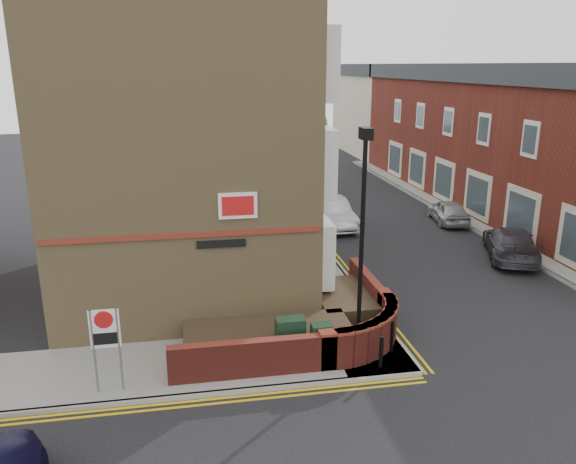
# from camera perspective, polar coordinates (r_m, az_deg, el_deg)

# --- Properties ---
(ground) EXTENTS (120.00, 120.00, 0.00)m
(ground) POSITION_cam_1_polar(r_m,az_deg,el_deg) (14.95, 2.34, -15.37)
(ground) COLOR black
(ground) RESTS_ON ground
(pavement_corner) EXTENTS (13.00, 3.00, 0.12)m
(pavement_corner) POSITION_cam_1_polar(r_m,az_deg,el_deg) (15.95, -11.60, -13.27)
(pavement_corner) COLOR gray
(pavement_corner) RESTS_ON ground
(pavement_main) EXTENTS (2.00, 32.00, 0.12)m
(pavement_main) POSITION_cam_1_polar(r_m,az_deg,el_deg) (29.82, -0.55, 1.35)
(pavement_main) COLOR gray
(pavement_main) RESTS_ON ground
(pavement_far) EXTENTS (4.00, 40.00, 0.12)m
(pavement_far) POSITION_cam_1_polar(r_m,az_deg,el_deg) (30.91, 20.99, 0.77)
(pavement_far) COLOR gray
(pavement_far) RESTS_ON ground
(kerb_side) EXTENTS (13.00, 0.15, 0.12)m
(kerb_side) POSITION_cam_1_polar(r_m,az_deg,el_deg) (14.66, -11.70, -16.17)
(kerb_side) COLOR gray
(kerb_side) RESTS_ON ground
(kerb_main_near) EXTENTS (0.15, 32.00, 0.12)m
(kerb_main_near) POSITION_cam_1_polar(r_m,az_deg,el_deg) (30.00, 1.34, 1.44)
(kerb_main_near) COLOR gray
(kerb_main_near) RESTS_ON ground
(kerb_main_far) EXTENTS (0.15, 40.00, 0.12)m
(kerb_main_far) POSITION_cam_1_polar(r_m,az_deg,el_deg) (29.94, 17.71, 0.60)
(kerb_main_far) COLOR gray
(kerb_main_far) RESTS_ON ground
(yellow_lines_side) EXTENTS (13.00, 0.28, 0.01)m
(yellow_lines_side) POSITION_cam_1_polar(r_m,az_deg,el_deg) (14.48, -11.70, -16.88)
(yellow_lines_side) COLOR gold
(yellow_lines_side) RESTS_ON ground
(yellow_lines_main) EXTENTS (0.28, 32.00, 0.01)m
(yellow_lines_main) POSITION_cam_1_polar(r_m,az_deg,el_deg) (30.06, 1.80, 1.36)
(yellow_lines_main) COLOR gold
(yellow_lines_main) RESTS_ON ground
(corner_building) EXTENTS (8.95, 10.40, 13.60)m
(corner_building) POSITION_cam_1_polar(r_m,az_deg,el_deg) (20.43, -10.45, 11.61)
(corner_building) COLOR #937A4E
(corner_building) RESTS_ON ground
(garden_wall) EXTENTS (6.80, 6.00, 1.20)m
(garden_wall) POSITION_cam_1_polar(r_m,az_deg,el_deg) (17.07, 0.50, -11.00)
(garden_wall) COLOR maroon
(garden_wall) RESTS_ON ground
(lamppost) EXTENTS (0.25, 0.50, 6.30)m
(lamppost) POSITION_cam_1_polar(r_m,az_deg,el_deg) (14.98, 7.48, -1.30)
(lamppost) COLOR black
(lamppost) RESTS_ON pavement_corner
(utility_cabinet_large) EXTENTS (0.80, 0.45, 1.20)m
(utility_cabinet_large) POSITION_cam_1_polar(r_m,az_deg,el_deg) (15.65, 0.24, -10.76)
(utility_cabinet_large) COLOR black
(utility_cabinet_large) RESTS_ON pavement_corner
(utility_cabinet_small) EXTENTS (0.55, 0.40, 1.10)m
(utility_cabinet_small) POSITION_cam_1_polar(r_m,az_deg,el_deg) (15.56, 3.39, -11.17)
(utility_cabinet_small) COLOR black
(utility_cabinet_small) RESTS_ON pavement_corner
(bollard_near) EXTENTS (0.11, 0.11, 0.90)m
(bollard_near) POSITION_cam_1_polar(r_m,az_deg,el_deg) (15.50, 9.44, -11.93)
(bollard_near) COLOR black
(bollard_near) RESTS_ON pavement_corner
(bollard_far) EXTENTS (0.11, 0.11, 0.90)m
(bollard_far) POSITION_cam_1_polar(r_m,az_deg,el_deg) (16.35, 10.51, -10.38)
(bollard_far) COLOR black
(bollard_far) RESTS_ON pavement_corner
(zone_sign) EXTENTS (0.72, 0.07, 2.20)m
(zone_sign) POSITION_cam_1_polar(r_m,az_deg,el_deg) (14.47, -18.06, -9.96)
(zone_sign) COLOR slate
(zone_sign) RESTS_ON pavement_corner
(far_terrace) EXTENTS (5.40, 30.40, 8.00)m
(far_terrace) POSITION_cam_1_polar(r_m,az_deg,el_deg) (34.31, 20.45, 9.11)
(far_terrace) COLOR maroon
(far_terrace) RESTS_ON ground
(far_terrace_cream) EXTENTS (5.40, 12.40, 8.00)m
(far_terrace_cream) POSITION_cam_1_polar(r_m,az_deg,el_deg) (53.40, 8.94, 12.28)
(far_terrace_cream) COLOR beige
(far_terrace_cream) RESTS_ON ground
(tree_near) EXTENTS (3.64, 3.65, 6.70)m
(tree_near) POSITION_cam_1_polar(r_m,az_deg,el_deg) (27.04, 0.13, 9.79)
(tree_near) COLOR #382B1E
(tree_near) RESTS_ON pavement_main
(tree_mid) EXTENTS (4.03, 4.03, 7.42)m
(tree_mid) POSITION_cam_1_polar(r_m,az_deg,el_deg) (34.85, -2.29, 12.13)
(tree_mid) COLOR #382B1E
(tree_mid) RESTS_ON pavement_main
(tree_far) EXTENTS (3.81, 3.81, 7.00)m
(tree_far) POSITION_cam_1_polar(r_m,az_deg,el_deg) (42.79, -3.82, 12.56)
(tree_far) COLOR #382B1E
(tree_far) RESTS_ON pavement_main
(traffic_light_assembly) EXTENTS (0.20, 0.16, 4.20)m
(traffic_light_assembly) POSITION_cam_1_polar(r_m,az_deg,el_deg) (38.07, -2.27, 8.86)
(traffic_light_assembly) COLOR black
(traffic_light_assembly) RESTS_ON pavement_main
(silver_car_near) EXTENTS (1.79, 4.51, 1.46)m
(silver_car_near) POSITION_cam_1_polar(r_m,az_deg,el_deg) (28.53, 4.46, 1.98)
(silver_car_near) COLOR #B6BBBE
(silver_car_near) RESTS_ON ground
(red_car_main) EXTENTS (4.03, 5.67, 1.44)m
(red_car_main) POSITION_cam_1_polar(r_m,az_deg,el_deg) (34.65, 1.03, 4.63)
(red_car_main) COLOR maroon
(red_car_main) RESTS_ON ground
(grey_car_far) EXTENTS (3.50, 4.99, 1.34)m
(grey_car_far) POSITION_cam_1_polar(r_m,az_deg,el_deg) (25.59, 21.70, -1.05)
(grey_car_far) COLOR #323137
(grey_car_far) RESTS_ON ground
(silver_car_far) EXTENTS (1.96, 3.77, 1.23)m
(silver_car_far) POSITION_cam_1_polar(r_m,az_deg,el_deg) (30.39, 15.96, 2.07)
(silver_car_far) COLOR #999EA1
(silver_car_far) RESTS_ON ground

